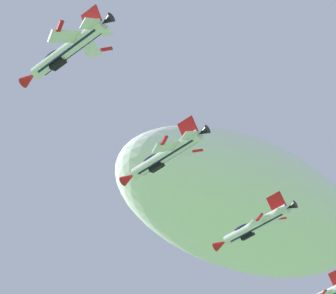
# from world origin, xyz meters

# --- Properties ---
(cloud_near_formation) EXTENTS (85.80, 45.85, 35.80)m
(cloud_near_formation) POSITION_xyz_m (98.95, 131.34, 168.82)
(cloud_near_formation) COLOR white
(fighter_jet_left_wing) EXTENTS (9.64, 15.21, 5.46)m
(fighter_jet_left_wing) POSITION_xyz_m (14.83, 51.39, 82.74)
(fighter_jet_left_wing) COLOR white
(fighter_jet_right_wing) EXTENTS (9.55, 15.21, 5.68)m
(fighter_jet_right_wing) POSITION_xyz_m (34.39, 61.00, 82.64)
(fighter_jet_right_wing) COLOR white
(fighter_jet_left_outer) EXTENTS (9.41, 15.21, 6.14)m
(fighter_jet_left_outer) POSITION_xyz_m (55.48, 69.25, 85.36)
(fighter_jet_left_outer) COLOR white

